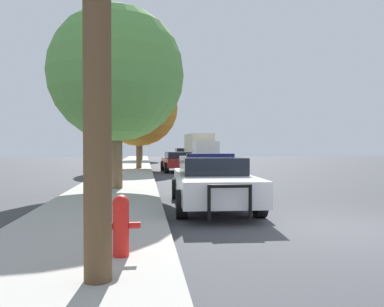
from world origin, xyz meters
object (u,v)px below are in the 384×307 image
object	(u,v)px
car_background_distant	(182,154)
tree_sidewalk_mid	(139,107)
car_background_midblock	(177,161)
tree_sidewalk_far	(141,124)
police_car	(211,180)
fire_hydrant	(121,223)
tree_sidewalk_near	(117,74)
box_truck	(200,147)
traffic_light	(139,112)

from	to	relation	value
car_background_distant	tree_sidewalk_mid	world-z (taller)	tree_sidewalk_mid
car_background_midblock	tree_sidewalk_far	size ratio (longest dim) A/B	0.63
tree_sidewalk_far	police_car	bearing A→B (deg)	-86.23
fire_hydrant	car_background_distant	size ratio (longest dim) A/B	0.18
fire_hydrant	car_background_midblock	world-z (taller)	car_background_midblock
police_car	car_background_midblock	world-z (taller)	police_car
tree_sidewalk_far	tree_sidewalk_near	bearing A→B (deg)	-91.05
police_car	fire_hydrant	xyz separation A→B (m)	(-2.08, -4.77, -0.15)
car_background_midblock	tree_sidewalk_near	distance (m)	11.40
car_background_distant	tree_sidewalk_mid	distance (m)	20.60
car_background_midblock	box_truck	distance (m)	17.60
car_background_distant	car_background_midblock	world-z (taller)	car_background_distant
police_car	car_background_midblock	distance (m)	14.06
fire_hydrant	tree_sidewalk_mid	bearing A→B (deg)	90.26
tree_sidewalk_far	tree_sidewalk_near	world-z (taller)	tree_sidewalk_far
police_car	fire_hydrant	bearing A→B (deg)	69.03
car_background_midblock	box_truck	world-z (taller)	box_truck
police_car	car_background_midblock	size ratio (longest dim) A/B	1.28
police_car	box_truck	bearing A→B (deg)	-95.34
traffic_light	box_truck	size ratio (longest dim) A/B	0.71
police_car	box_truck	size ratio (longest dim) A/B	0.71
traffic_light	box_truck	distance (m)	17.21
car_background_midblock	tree_sidewalk_far	bearing A→B (deg)	94.77
police_car	traffic_light	distance (m)	15.85
fire_hydrant	box_truck	size ratio (longest dim) A/B	0.11
box_truck	car_background_midblock	bearing A→B (deg)	73.62
police_car	tree_sidewalk_near	distance (m)	5.71
police_car	car_background_midblock	xyz separation A→B (m)	(0.31, 14.06, -0.02)
car_background_midblock	car_background_distant	bearing A→B (deg)	81.01
traffic_light	tree_sidewalk_near	xyz separation A→B (m)	(-0.62, -11.74, 0.26)
police_car	tree_sidewalk_near	size ratio (longest dim) A/B	0.83
car_background_distant	tree_sidewalk_near	size ratio (longest dim) A/B	0.72
traffic_light	car_background_midblock	bearing A→B (deg)	-28.52
fire_hydrant	traffic_light	distance (m)	20.42
fire_hydrant	box_truck	world-z (taller)	box_truck
traffic_light	car_background_distant	bearing A→B (deg)	76.81
police_car	traffic_light	size ratio (longest dim) A/B	0.99
traffic_light	car_background_midblock	size ratio (longest dim) A/B	1.29
car_background_distant	tree_sidewalk_near	world-z (taller)	tree_sidewalk_near
police_car	tree_sidewalk_mid	xyz separation A→B (m)	(-2.17, 16.58, 3.67)
tree_sidewalk_near	box_truck	bearing A→B (deg)	75.63
tree_sidewalk_far	car_background_midblock	bearing A→B (deg)	-82.59
car_background_distant	tree_sidewalk_far	distance (m)	6.76
traffic_light	car_background_distant	xyz separation A→B (m)	(4.89, 20.87, -3.11)
car_background_distant	car_background_midblock	bearing A→B (deg)	-97.88
tree_sidewalk_near	tree_sidewalk_mid	bearing A→B (deg)	87.52
traffic_light	box_truck	xyz separation A→B (m)	(6.44, 15.80, -2.26)
tree_sidewalk_mid	tree_sidewalk_near	distance (m)	12.96
car_background_distant	tree_sidewalk_far	size ratio (longest dim) A/B	0.71
fire_hydrant	tree_sidewalk_mid	xyz separation A→B (m)	(-0.10, 21.35, 3.82)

